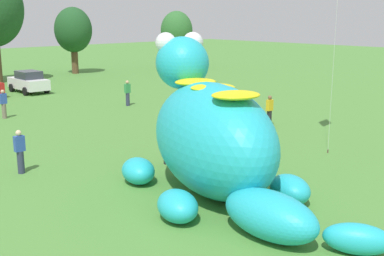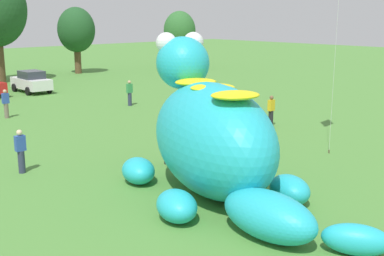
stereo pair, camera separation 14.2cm
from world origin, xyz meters
name	(u,v)px [view 1 (the left image)]	position (x,y,z in m)	size (l,w,h in m)	color
ground_plane	(232,196)	(0.00, 0.00, 0.00)	(160.00, 160.00, 0.00)	#4C8438
giant_inflatable_creature	(213,137)	(-0.21, 0.72, 1.95)	(6.79, 10.69, 5.33)	#23B2C6
car_white	(29,82)	(5.39, 26.34, 0.86)	(1.99, 4.13, 1.72)	white
tree_centre	(73,30)	(14.85, 35.44, 4.44)	(3.83, 3.83, 6.79)	brown
tree_centre_right	(177,31)	(26.33, 32.36, 4.21)	(3.63, 3.63, 6.44)	brown
spectator_near_inflatable	(269,111)	(9.45, 5.81, 0.85)	(0.38, 0.26, 1.71)	black
spectator_mid_field	(167,144)	(0.82, 4.34, 0.85)	(0.38, 0.26, 1.71)	black
spectator_by_cars	(128,93)	(7.59, 16.28, 0.85)	(0.38, 0.26, 1.71)	#2D334C
spectator_wandering	(20,152)	(-4.07, 7.25, 0.85)	(0.38, 0.26, 1.71)	#2D334C
spectator_far_side	(4,104)	(-0.20, 17.89, 0.85)	(0.38, 0.26, 1.71)	#726656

